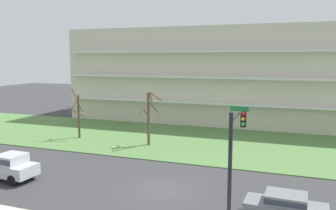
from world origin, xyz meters
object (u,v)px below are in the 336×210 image
Objects in this scene: pickup_silver_center_left at (5,166)px; sedan_gray_near_left at (286,206)px; tree_far_left at (78,114)px; traffic_signal_mast at (235,154)px; tree_left at (149,116)px.

sedan_gray_near_left is at bearing 2.62° from pickup_silver_center_left.
traffic_signal_mast is at bearing -39.34° from tree_far_left.
tree_left is at bearing 125.16° from traffic_signal_mast.
pickup_silver_center_left is at bearing -177.61° from sedan_gray_near_left.
traffic_signal_mast is at bearing -54.84° from tree_left.
traffic_signal_mast is at bearing -8.04° from pickup_silver_center_left.
tree_left is (8.61, -0.27, 0.37)m from tree_far_left.
pickup_silver_center_left reaches higher than sedan_gray_near_left.
traffic_signal_mast is (11.31, -16.06, 1.33)m from tree_left.
traffic_signal_mast is (-2.32, -3.29, 3.57)m from sedan_gray_near_left.
traffic_signal_mast is (19.92, -16.33, 1.70)m from tree_far_left.
traffic_signal_mast reaches higher than tree_far_left.
tree_far_left is 0.86× the size of traffic_signal_mast.
tree_far_left is at bearing 103.28° from pickup_silver_center_left.
tree_far_left reaches higher than tree_left.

